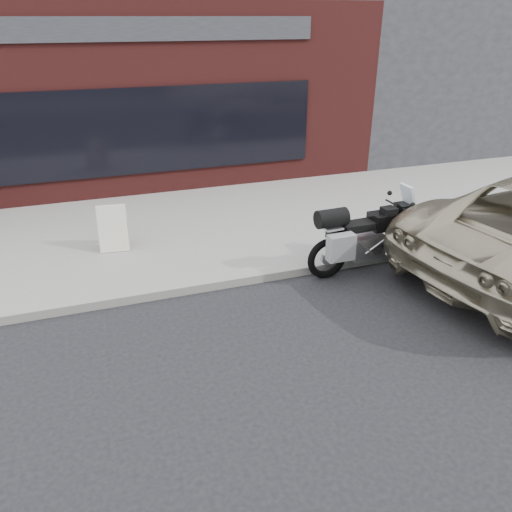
% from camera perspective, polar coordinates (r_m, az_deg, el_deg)
% --- Properties ---
extents(ground, '(120.00, 120.00, 0.00)m').
position_cam_1_polar(ground, '(5.78, 14.78, -21.44)').
color(ground, black).
rests_on(ground, ground).
extents(near_sidewalk, '(44.00, 6.00, 0.15)m').
position_cam_1_polar(near_sidewalk, '(11.20, -4.60, 4.28)').
color(near_sidewalk, gray).
rests_on(near_sidewalk, ground).
extents(storefront, '(14.00, 10.07, 4.50)m').
position_cam_1_polar(storefront, '(17.22, -17.99, 18.24)').
color(storefront, '#581E1C').
rests_on(storefront, ground).
extents(neighbour_building, '(10.00, 10.00, 6.00)m').
position_cam_1_polar(neighbour_building, '(21.24, 18.57, 21.44)').
color(neighbour_building, '#2A2A2F').
rests_on(neighbour_building, ground).
extents(motorcycle, '(2.42, 0.84, 1.53)m').
position_cam_1_polar(motorcycle, '(8.92, 12.13, 2.04)').
color(motorcycle, black).
rests_on(motorcycle, ground).
extents(sandwich_sign, '(0.59, 0.55, 0.85)m').
position_cam_1_polar(sandwich_sign, '(9.79, -16.02, 3.25)').
color(sandwich_sign, silver).
rests_on(sandwich_sign, near_sidewalk).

